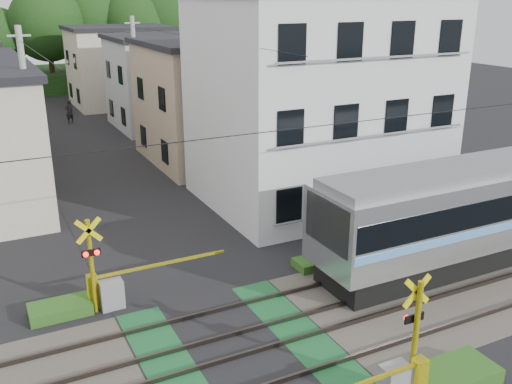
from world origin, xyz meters
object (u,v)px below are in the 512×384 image
crossing_signal_near (400,373)px  pedestrian (69,111)px  crossing_signal_far (108,287)px  apartment_block (317,100)px

crossing_signal_near → pedestrian: crossing_signal_near is taller
crossing_signal_far → pedestrian: 28.55m
crossing_signal_near → pedestrian: bearing=92.5°
apartment_block → pedestrian: 24.00m
crossing_signal_near → apartment_block: (5.91, 13.15, 3.94)m
apartment_block → pedestrian: apartment_block is taller
apartment_block → crossing_signal_near: bearing=-114.2°
crossing_signal_far → apartment_block: bearing=27.8°
crossing_signal_far → apartment_block: (11.09, 5.84, 3.94)m
apartment_block → pedestrian: (-7.50, 22.48, -3.77)m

